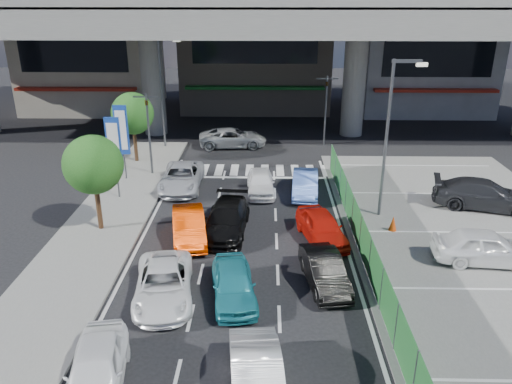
{
  "coord_description": "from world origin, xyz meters",
  "views": [
    {
      "loc": [
        1.07,
        -17.89,
        10.91
      ],
      "look_at": [
        0.6,
        4.76,
        1.78
      ],
      "focal_mm": 35.0,
      "sensor_mm": 36.0,
      "label": 1
    }
  ],
  "objects_px": {
    "tree_far": "(133,114)",
    "kei_truck_front_right": "(305,184)",
    "traffic_light_right": "(327,93)",
    "hatch_black_mid_right": "(325,271)",
    "crossing_wagon_silver": "(233,138)",
    "street_lamp_right": "(391,127)",
    "signboard_far": "(122,132)",
    "sedan_white_mid_left": "(164,284)",
    "taxi_teal_mid": "(234,283)",
    "traffic_cone": "(393,223)",
    "signboard_near": "(114,147)",
    "parked_sedan_dgrey": "(484,194)",
    "sedan_black_mid": "(227,219)",
    "traffic_light_left": "(147,114)",
    "parked_sedan_white": "(486,247)",
    "street_lamp_left": "(163,84)",
    "hatch_white_back_mid": "(257,381)",
    "van_white_back_left": "(96,369)",
    "sedan_white_front_mid": "(261,183)",
    "taxi_orange_left": "(189,226)",
    "taxi_orange_right": "(322,227)",
    "wagon_silver_front_left": "(182,177)",
    "tree_near": "(93,165)"
  },
  "relations": [
    {
      "from": "signboard_far",
      "to": "sedan_black_mid",
      "type": "bearing_deg",
      "value": -46.33
    },
    {
      "from": "tree_near",
      "to": "traffic_cone",
      "type": "xyz_separation_m",
      "value": [
        14.28,
        0.13,
        -2.95
      ]
    },
    {
      "from": "signboard_near",
      "to": "taxi_teal_mid",
      "type": "height_order",
      "value": "signboard_near"
    },
    {
      "from": "tree_far",
      "to": "kei_truck_front_right",
      "type": "xyz_separation_m",
      "value": [
        11.13,
        -5.64,
        -2.72
      ]
    },
    {
      "from": "traffic_light_left",
      "to": "sedan_white_mid_left",
      "type": "relative_size",
      "value": 1.13
    },
    {
      "from": "signboard_far",
      "to": "wagon_silver_front_left",
      "type": "bearing_deg",
      "value": -19.44
    },
    {
      "from": "taxi_orange_left",
      "to": "parked_sedan_dgrey",
      "type": "bearing_deg",
      "value": 3.63
    },
    {
      "from": "crossing_wagon_silver",
      "to": "street_lamp_right",
      "type": "bearing_deg",
      "value": -150.75
    },
    {
      "from": "kei_truck_front_right",
      "to": "parked_sedan_white",
      "type": "bearing_deg",
      "value": -42.9
    },
    {
      "from": "kei_truck_front_right",
      "to": "sedan_black_mid",
      "type": "bearing_deg",
      "value": -125.38
    },
    {
      "from": "taxi_orange_left",
      "to": "street_lamp_left",
      "type": "bearing_deg",
      "value": 93.57
    },
    {
      "from": "traffic_light_right",
      "to": "taxi_orange_right",
      "type": "xyz_separation_m",
      "value": [
        -1.8,
        -15.86,
        -3.25
      ]
    },
    {
      "from": "kei_truck_front_right",
      "to": "parked_sedan_white",
      "type": "xyz_separation_m",
      "value": [
        7.15,
        -7.74,
        0.14
      ]
    },
    {
      "from": "signboard_far",
      "to": "sedan_white_mid_left",
      "type": "bearing_deg",
      "value": -69.26
    },
    {
      "from": "signboard_far",
      "to": "wagon_silver_front_left",
      "type": "relative_size",
      "value": 0.95
    },
    {
      "from": "street_lamp_left",
      "to": "hatch_white_back_mid",
      "type": "bearing_deg",
      "value": -73.84
    },
    {
      "from": "tree_far",
      "to": "sedan_black_mid",
      "type": "xyz_separation_m",
      "value": [
        6.99,
        -10.62,
        -2.7
      ]
    },
    {
      "from": "hatch_black_mid_right",
      "to": "van_white_back_left",
      "type": "bearing_deg",
      "value": -150.16
    },
    {
      "from": "van_white_back_left",
      "to": "sedan_black_mid",
      "type": "distance_m",
      "value": 10.77
    },
    {
      "from": "kei_truck_front_right",
      "to": "hatch_black_mid_right",
      "type": "bearing_deg",
      "value": -85.08
    },
    {
      "from": "hatch_black_mid_right",
      "to": "taxi_orange_right",
      "type": "height_order",
      "value": "taxi_orange_right"
    },
    {
      "from": "signboard_near",
      "to": "parked_sedan_dgrey",
      "type": "relative_size",
      "value": 0.89
    },
    {
      "from": "traffic_light_left",
      "to": "traffic_cone",
      "type": "xyz_separation_m",
      "value": [
        13.48,
        -7.87,
        -3.5
      ]
    },
    {
      "from": "signboard_far",
      "to": "van_white_back_left",
      "type": "xyz_separation_m",
      "value": [
        3.78,
        -17.45,
        -2.37
      ]
    },
    {
      "from": "tree_near",
      "to": "sedan_black_mid",
      "type": "xyz_separation_m",
      "value": [
        6.19,
        -0.12,
        -2.7
      ]
    },
    {
      "from": "taxi_orange_right",
      "to": "crossing_wagon_silver",
      "type": "relative_size",
      "value": 0.81
    },
    {
      "from": "taxi_orange_right",
      "to": "crossing_wagon_silver",
      "type": "bearing_deg",
      "value": 95.16
    },
    {
      "from": "hatch_white_back_mid",
      "to": "signboard_far",
      "type": "bearing_deg",
      "value": 109.47
    },
    {
      "from": "tree_near",
      "to": "hatch_white_back_mid",
      "type": "xyz_separation_m",
      "value": [
        7.88,
        -10.85,
        -2.7
      ]
    },
    {
      "from": "hatch_black_mid_right",
      "to": "sedan_white_front_mid",
      "type": "distance_m",
      "value": 10.08
    },
    {
      "from": "van_white_back_left",
      "to": "sedan_black_mid",
      "type": "bearing_deg",
      "value": 64.39
    },
    {
      "from": "traffic_light_right",
      "to": "sedan_black_mid",
      "type": "distance_m",
      "value": 16.7
    },
    {
      "from": "traffic_light_left",
      "to": "hatch_white_back_mid",
      "type": "bearing_deg",
      "value": -69.43
    },
    {
      "from": "hatch_white_back_mid",
      "to": "taxi_orange_left",
      "type": "relative_size",
      "value": 1.0
    },
    {
      "from": "van_white_back_left",
      "to": "crossing_wagon_silver",
      "type": "bearing_deg",
      "value": 75.15
    },
    {
      "from": "traffic_cone",
      "to": "van_white_back_left",
      "type": "bearing_deg",
      "value": -136.33
    },
    {
      "from": "parked_sedan_white",
      "to": "crossing_wagon_silver",
      "type": "bearing_deg",
      "value": 40.9
    },
    {
      "from": "traffic_light_left",
      "to": "parked_sedan_white",
      "type": "height_order",
      "value": "traffic_light_left"
    },
    {
      "from": "hatch_black_mid_right",
      "to": "wagon_silver_front_left",
      "type": "distance_m",
      "value": 12.73
    },
    {
      "from": "parked_sedan_dgrey",
      "to": "taxi_teal_mid",
      "type": "bearing_deg",
      "value": 139.45
    },
    {
      "from": "signboard_near",
      "to": "sedan_black_mid",
      "type": "height_order",
      "value": "signboard_near"
    },
    {
      "from": "taxi_teal_mid",
      "to": "traffic_cone",
      "type": "xyz_separation_m",
      "value": [
        7.39,
        5.88,
        -0.23
      ]
    },
    {
      "from": "parked_sedan_white",
      "to": "traffic_cone",
      "type": "distance_m",
      "value": 4.42
    },
    {
      "from": "traffic_cone",
      "to": "hatch_black_mid_right",
      "type": "bearing_deg",
      "value": -128.56
    },
    {
      "from": "sedan_white_mid_left",
      "to": "parked_sedan_white",
      "type": "relative_size",
      "value": 1.04
    },
    {
      "from": "hatch_white_back_mid",
      "to": "sedan_white_front_mid",
      "type": "bearing_deg",
      "value": 84.44
    },
    {
      "from": "traffic_light_right",
      "to": "parked_sedan_dgrey",
      "type": "relative_size",
      "value": 0.99
    },
    {
      "from": "taxi_teal_mid",
      "to": "sedan_white_mid_left",
      "type": "bearing_deg",
      "value": 172.09
    },
    {
      "from": "van_white_back_left",
      "to": "sedan_white_front_mid",
      "type": "height_order",
      "value": "van_white_back_left"
    },
    {
      "from": "traffic_light_right",
      "to": "hatch_black_mid_right",
      "type": "height_order",
      "value": "traffic_light_right"
    }
  ]
}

